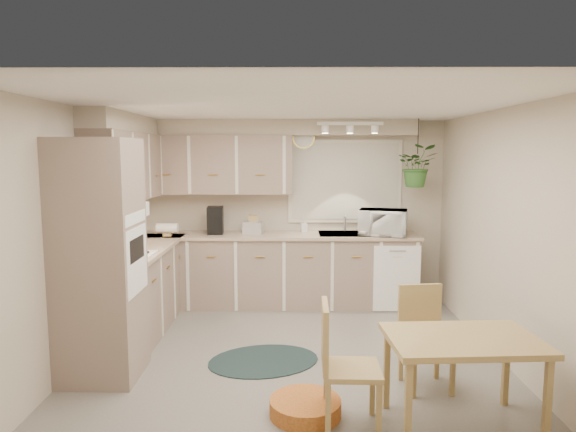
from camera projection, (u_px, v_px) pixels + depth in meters
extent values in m
plane|color=slate|center=(292.00, 359.00, 4.94)|extent=(4.20, 4.20, 0.00)
plane|color=white|center=(292.00, 106.00, 4.65)|extent=(4.20, 4.20, 0.00)
cube|color=#BCB09C|center=(292.00, 211.00, 6.88)|extent=(4.00, 0.04, 2.40)
cube|color=#BCB09C|center=(293.00, 300.00, 2.71)|extent=(4.00, 0.04, 2.40)
cube|color=#BCB09C|center=(79.00, 236.00, 4.81)|extent=(0.04, 4.20, 2.40)
cube|color=#BCB09C|center=(507.00, 237.00, 4.78)|extent=(0.04, 4.20, 2.40)
cube|color=gray|center=(141.00, 289.00, 5.76)|extent=(0.60, 1.85, 0.90)
cube|color=gray|center=(277.00, 271.00, 6.67)|extent=(3.60, 0.60, 0.90)
cube|color=#C2A58D|center=(141.00, 248.00, 5.71)|extent=(0.64, 1.89, 0.04)
cube|color=#C2A58D|center=(277.00, 235.00, 6.60)|extent=(3.64, 0.64, 0.04)
cube|color=gray|center=(100.00, 260.00, 4.45)|extent=(0.65, 0.65, 2.10)
cube|color=white|center=(136.00, 260.00, 4.45)|extent=(0.02, 0.56, 0.58)
cube|color=gray|center=(129.00, 167.00, 5.72)|extent=(0.35, 2.00, 0.75)
cube|color=gray|center=(215.00, 165.00, 6.63)|extent=(2.00, 0.35, 0.75)
cube|color=#BCB09C|center=(125.00, 123.00, 5.66)|extent=(0.30, 2.00, 0.20)
cube|color=#BCB09C|center=(277.00, 128.00, 6.60)|extent=(3.60, 0.30, 0.20)
cube|color=white|center=(125.00, 256.00, 5.13)|extent=(0.52, 0.58, 0.02)
cube|color=white|center=(121.00, 211.00, 5.08)|extent=(0.40, 0.60, 0.14)
cube|color=beige|center=(345.00, 181.00, 6.79)|extent=(1.40, 0.02, 1.00)
cube|color=silver|center=(345.00, 181.00, 6.80)|extent=(1.50, 0.02, 1.10)
cube|color=#B3B5BB|center=(346.00, 237.00, 6.61)|extent=(0.70, 0.48, 0.10)
cube|color=white|center=(397.00, 279.00, 6.36)|extent=(0.58, 0.02, 0.83)
cube|color=white|center=(350.00, 123.00, 6.19)|extent=(0.80, 0.04, 0.04)
cylinder|color=#D9C14C|center=(304.00, 137.00, 6.73)|extent=(0.30, 0.03, 0.30)
cube|color=tan|center=(461.00, 382.00, 3.70)|extent=(1.10, 0.77, 0.67)
cube|color=tan|center=(352.00, 366.00, 3.68)|extent=(0.44, 0.44, 0.91)
cube|color=tan|center=(427.00, 339.00, 4.29)|extent=(0.44, 0.44, 0.85)
ellipsoid|color=black|center=(264.00, 361.00, 4.89)|extent=(1.24, 1.06, 0.01)
cylinder|color=#C67327|center=(305.00, 407.00, 3.88)|extent=(0.69, 0.69, 0.13)
imported|color=white|center=(383.00, 219.00, 6.48)|extent=(0.65, 0.46, 0.40)
imported|color=white|center=(304.00, 229.00, 6.75)|extent=(0.11, 0.19, 0.08)
imported|color=#336628|center=(417.00, 171.00, 6.40)|extent=(0.57, 0.61, 0.41)
cube|color=black|center=(215.00, 220.00, 6.60)|extent=(0.21, 0.26, 0.35)
cube|color=#B3B5BB|center=(253.00, 228.00, 6.62)|extent=(0.28, 0.19, 0.15)
cube|color=tan|center=(253.00, 224.00, 6.65)|extent=(0.12, 0.12, 0.24)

